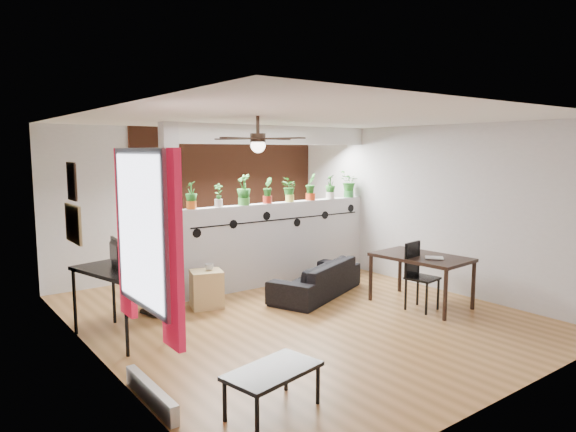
{
  "coord_description": "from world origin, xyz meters",
  "views": [
    {
      "loc": [
        -4.13,
        -5.32,
        2.21
      ],
      "look_at": [
        0.31,
        0.6,
        1.26
      ],
      "focal_mm": 32.0,
      "sensor_mm": 36.0,
      "label": 1
    }
  ],
  "objects_px": {
    "ceiling_fan": "(258,141)",
    "office_chair": "(158,278)",
    "potted_plant_4": "(290,189)",
    "potted_plant_6": "(330,186)",
    "potted_plant_1": "(218,194)",
    "potted_plant_2": "(244,189)",
    "potted_plant_5": "(311,186)",
    "cup": "(209,267)",
    "dining_table": "(421,261)",
    "folding_chair": "(417,270)",
    "coffee_table": "(273,373)",
    "cube_shelf": "(207,289)",
    "computer_desk": "(118,276)",
    "sofa": "(316,279)",
    "potted_plant_0": "(191,194)",
    "potted_plant_7": "(349,184)",
    "potted_plant_3": "(267,190)"
  },
  "relations": [
    {
      "from": "potted_plant_2",
      "to": "potted_plant_5",
      "type": "height_order",
      "value": "potted_plant_2"
    },
    {
      "from": "computer_desk",
      "to": "office_chair",
      "type": "distance_m",
      "value": 1.07
    },
    {
      "from": "potted_plant_5",
      "to": "potted_plant_1",
      "type": "bearing_deg",
      "value": 180.0
    },
    {
      "from": "potted_plant_6",
      "to": "cube_shelf",
      "type": "relative_size",
      "value": 0.81
    },
    {
      "from": "potted_plant_4",
      "to": "coffee_table",
      "type": "height_order",
      "value": "potted_plant_4"
    },
    {
      "from": "ceiling_fan",
      "to": "potted_plant_4",
      "type": "relative_size",
      "value": 2.9
    },
    {
      "from": "cube_shelf",
      "to": "office_chair",
      "type": "bearing_deg",
      "value": 176.96
    },
    {
      "from": "potted_plant_1",
      "to": "potted_plant_5",
      "type": "bearing_deg",
      "value": 0.0
    },
    {
      "from": "ceiling_fan",
      "to": "potted_plant_2",
      "type": "height_order",
      "value": "ceiling_fan"
    },
    {
      "from": "potted_plant_1",
      "to": "cup",
      "type": "distance_m",
      "value": 1.18
    },
    {
      "from": "sofa",
      "to": "cup",
      "type": "height_order",
      "value": "cup"
    },
    {
      "from": "potted_plant_0",
      "to": "potted_plant_5",
      "type": "relative_size",
      "value": 0.89
    },
    {
      "from": "sofa",
      "to": "computer_desk",
      "type": "xyz_separation_m",
      "value": [
        -3.03,
        -0.01,
        0.5
      ]
    },
    {
      "from": "potted_plant_0",
      "to": "potted_plant_1",
      "type": "distance_m",
      "value": 0.45
    },
    {
      "from": "potted_plant_2",
      "to": "cup",
      "type": "height_order",
      "value": "potted_plant_2"
    },
    {
      "from": "potted_plant_4",
      "to": "potted_plant_5",
      "type": "bearing_deg",
      "value": 0.0
    },
    {
      "from": "coffee_table",
      "to": "potted_plant_4",
      "type": "bearing_deg",
      "value": 51.06
    },
    {
      "from": "coffee_table",
      "to": "potted_plant_7",
      "type": "bearing_deg",
      "value": 39.82
    },
    {
      "from": "office_chair",
      "to": "folding_chair",
      "type": "bearing_deg",
      "value": -34.78
    },
    {
      "from": "potted_plant_4",
      "to": "computer_desk",
      "type": "height_order",
      "value": "potted_plant_4"
    },
    {
      "from": "computer_desk",
      "to": "folding_chair",
      "type": "xyz_separation_m",
      "value": [
        3.71,
        -1.35,
        -0.2
      ]
    },
    {
      "from": "cube_shelf",
      "to": "cup",
      "type": "xyz_separation_m",
      "value": [
        0.05,
        0.0,
        0.31
      ]
    },
    {
      "from": "potted_plant_0",
      "to": "potted_plant_1",
      "type": "xyz_separation_m",
      "value": [
        0.45,
        0.0,
        -0.02
      ]
    },
    {
      "from": "potted_plant_5",
      "to": "computer_desk",
      "type": "relative_size",
      "value": 0.36
    },
    {
      "from": "potted_plant_0",
      "to": "cube_shelf",
      "type": "xyz_separation_m",
      "value": [
        -0.04,
        -0.5,
        -1.3
      ]
    },
    {
      "from": "ceiling_fan",
      "to": "potted_plant_2",
      "type": "distance_m",
      "value": 2.14
    },
    {
      "from": "computer_desk",
      "to": "dining_table",
      "type": "relative_size",
      "value": 0.92
    },
    {
      "from": "cup",
      "to": "potted_plant_5",
      "type": "bearing_deg",
      "value": 12.52
    },
    {
      "from": "office_chair",
      "to": "coffee_table",
      "type": "distance_m",
      "value": 3.2
    },
    {
      "from": "potted_plant_7",
      "to": "computer_desk",
      "type": "bearing_deg",
      "value": -168.12
    },
    {
      "from": "potted_plant_2",
      "to": "sofa",
      "type": "distance_m",
      "value": 1.8
    },
    {
      "from": "ceiling_fan",
      "to": "potted_plant_7",
      "type": "bearing_deg",
      "value": 29.51
    },
    {
      "from": "ceiling_fan",
      "to": "office_chair",
      "type": "xyz_separation_m",
      "value": [
        -0.65,
        1.52,
        -1.84
      ]
    },
    {
      "from": "potted_plant_1",
      "to": "computer_desk",
      "type": "height_order",
      "value": "potted_plant_1"
    },
    {
      "from": "potted_plant_6",
      "to": "ceiling_fan",
      "type": "bearing_deg",
      "value": -146.59
    },
    {
      "from": "potted_plant_7",
      "to": "dining_table",
      "type": "relative_size",
      "value": 0.35
    },
    {
      "from": "potted_plant_1",
      "to": "ceiling_fan",
      "type": "bearing_deg",
      "value": -104.68
    },
    {
      "from": "sofa",
      "to": "dining_table",
      "type": "height_order",
      "value": "dining_table"
    },
    {
      "from": "sofa",
      "to": "coffee_table",
      "type": "xyz_separation_m",
      "value": [
        -2.58,
        -2.51,
        0.09
      ]
    },
    {
      "from": "potted_plant_1",
      "to": "potted_plant_4",
      "type": "xyz_separation_m",
      "value": [
        1.35,
        -0.0,
        0.03
      ]
    },
    {
      "from": "potted_plant_5",
      "to": "coffee_table",
      "type": "bearing_deg",
      "value": -133.18
    },
    {
      "from": "potted_plant_3",
      "to": "computer_desk",
      "type": "xyz_separation_m",
      "value": [
        -2.79,
        -0.97,
        -0.82
      ]
    },
    {
      "from": "potted_plant_6",
      "to": "potted_plant_0",
      "type": "bearing_deg",
      "value": 180.0
    },
    {
      "from": "potted_plant_7",
      "to": "cube_shelf",
      "type": "relative_size",
      "value": 0.91
    },
    {
      "from": "potted_plant_1",
      "to": "potted_plant_5",
      "type": "relative_size",
      "value": 0.78
    },
    {
      "from": "folding_chair",
      "to": "coffee_table",
      "type": "bearing_deg",
      "value": -160.76
    },
    {
      "from": "potted_plant_2",
      "to": "potted_plant_4",
      "type": "distance_m",
      "value": 0.9
    },
    {
      "from": "folding_chair",
      "to": "coffee_table",
      "type": "relative_size",
      "value": 1.05
    },
    {
      "from": "ceiling_fan",
      "to": "cup",
      "type": "xyz_separation_m",
      "value": [
        0.03,
        1.3,
        -1.74
      ]
    },
    {
      "from": "dining_table",
      "to": "ceiling_fan",
      "type": "bearing_deg",
      "value": 170.16
    }
  ]
}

